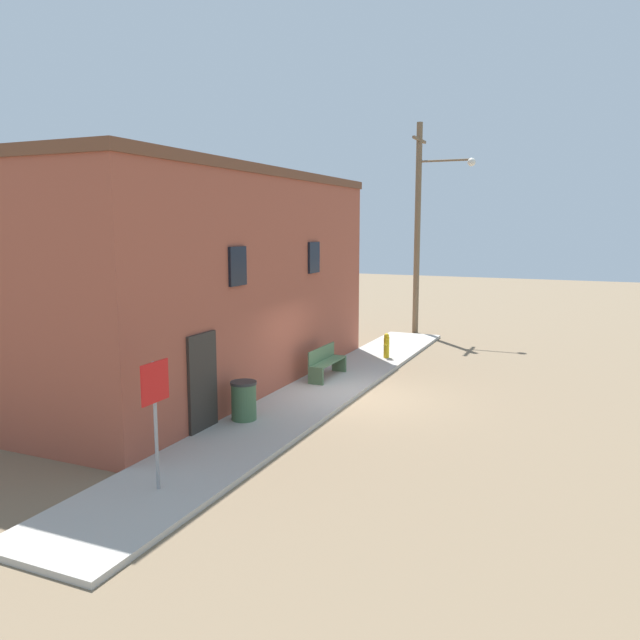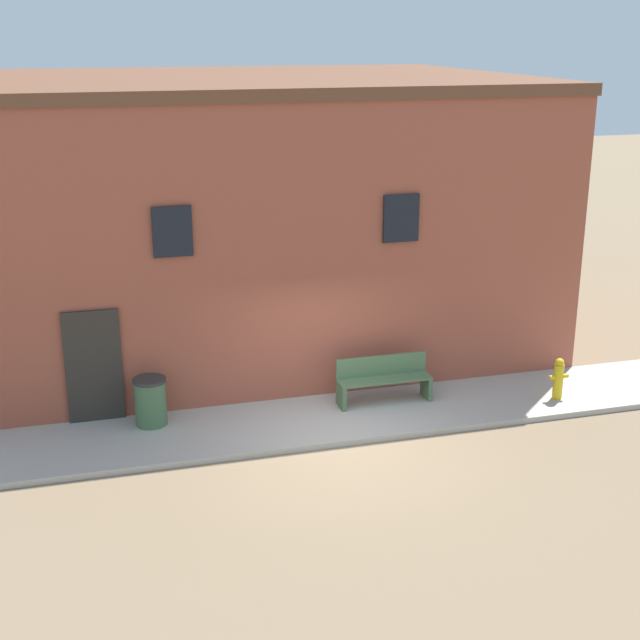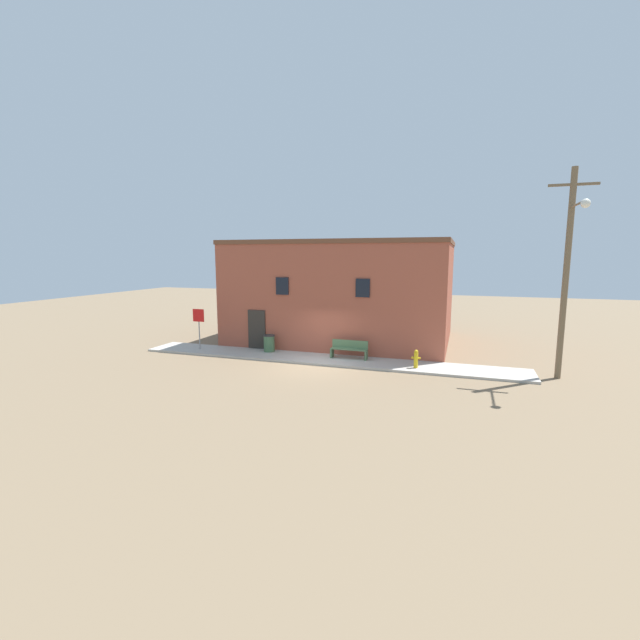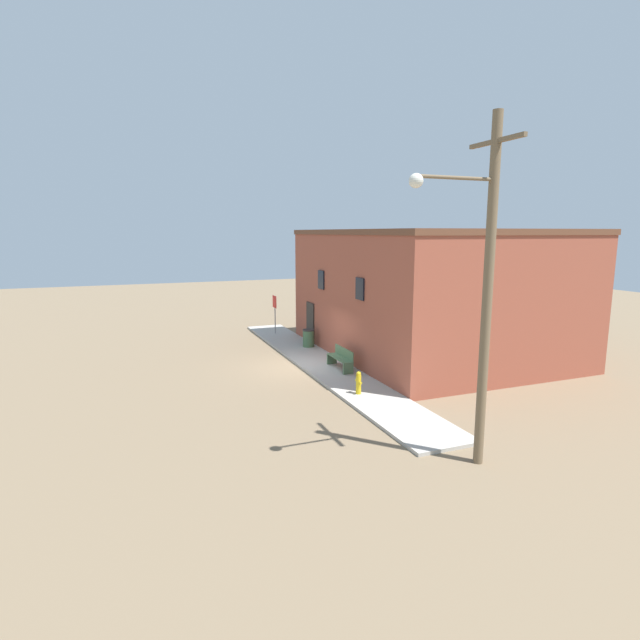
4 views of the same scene
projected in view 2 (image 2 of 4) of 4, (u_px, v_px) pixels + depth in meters
ground_plane at (343, 447)px, 15.46m from camera, size 80.00×80.00×0.00m
sidewalk at (326, 420)px, 16.39m from camera, size 19.04×2.09×0.11m
brick_building at (242, 207)px, 20.60m from camera, size 12.30×9.43×5.92m
fire_hydrant at (558, 378)px, 17.08m from camera, size 0.39×0.19×0.82m
bench at (383, 379)px, 16.93m from camera, size 1.80×0.44×0.88m
trash_bin at (151, 401)px, 15.95m from camera, size 0.59×0.59×0.88m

